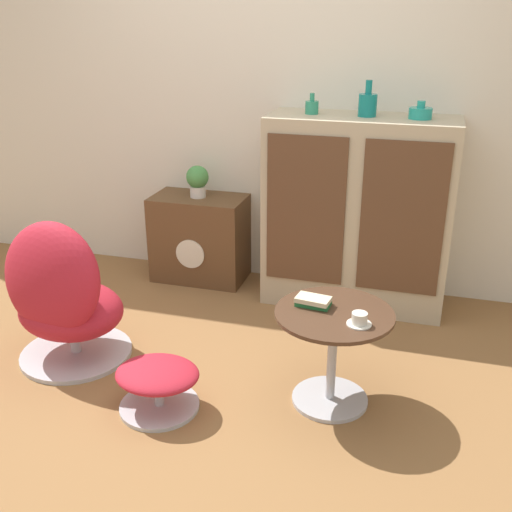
% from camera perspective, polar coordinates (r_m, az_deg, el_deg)
% --- Properties ---
extents(ground_plane, '(12.00, 12.00, 0.00)m').
position_cam_1_polar(ground_plane, '(3.04, -7.01, -13.16)').
color(ground_plane, olive).
extents(wall_back, '(6.40, 0.06, 2.60)m').
position_cam_1_polar(wall_back, '(4.00, 1.25, 15.73)').
color(wall_back, silver).
rests_on(wall_back, ground_plane).
extents(sideboard, '(1.12, 0.47, 1.19)m').
position_cam_1_polar(sideboard, '(3.78, 9.62, 4.06)').
color(sideboard, tan).
rests_on(sideboard, ground_plane).
extents(tv_console, '(0.63, 0.37, 0.59)m').
position_cam_1_polar(tv_console, '(4.17, -5.37, 1.71)').
color(tv_console, brown).
rests_on(tv_console, ground_plane).
extents(egg_chair, '(0.65, 0.62, 0.81)m').
position_cam_1_polar(egg_chair, '(3.28, -17.97, -3.77)').
color(egg_chair, '#B7B7BC').
rests_on(egg_chair, ground_plane).
extents(ottoman, '(0.40, 0.38, 0.23)m').
position_cam_1_polar(ottoman, '(2.90, -9.34, -11.62)').
color(ottoman, '#B7B7BC').
rests_on(ottoman, ground_plane).
extents(coffee_table, '(0.55, 0.55, 0.48)m').
position_cam_1_polar(coffee_table, '(2.84, 7.31, -8.34)').
color(coffee_table, '#B7B7BC').
rests_on(coffee_table, ground_plane).
extents(vase_leftmost, '(0.08, 0.08, 0.12)m').
position_cam_1_polar(vase_leftmost, '(3.68, 5.34, 13.97)').
color(vase_leftmost, '#2D8E6B').
rests_on(vase_leftmost, sideboard).
extents(vase_inner_left, '(0.11, 0.11, 0.21)m').
position_cam_1_polar(vase_inner_left, '(3.63, 10.59, 14.04)').
color(vase_inner_left, '#147A75').
rests_on(vase_inner_left, sideboard).
extents(vase_inner_right, '(0.13, 0.13, 0.10)m').
position_cam_1_polar(vase_inner_right, '(3.62, 15.39, 13.03)').
color(vase_inner_right, teal).
rests_on(vase_inner_right, sideboard).
extents(potted_plant, '(0.15, 0.15, 0.21)m').
position_cam_1_polar(potted_plant, '(4.05, -5.59, 7.24)').
color(potted_plant, silver).
rests_on(potted_plant, tv_console).
extents(teacup, '(0.11, 0.11, 0.06)m').
position_cam_1_polar(teacup, '(2.66, 9.81, -6.02)').
color(teacup, silver).
rests_on(teacup, coffee_table).
extents(book_stack, '(0.17, 0.12, 0.04)m').
position_cam_1_polar(book_stack, '(2.80, 5.48, -4.31)').
color(book_stack, '#237038').
rests_on(book_stack, coffee_table).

